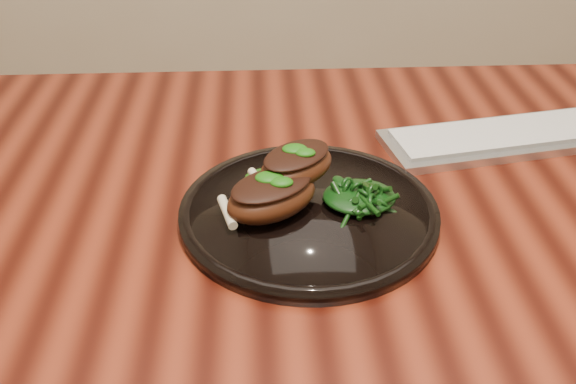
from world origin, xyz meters
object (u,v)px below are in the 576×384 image
object	(u,v)px
plate	(309,212)
greens_heap	(360,193)
lamb_chop_front	(271,195)
desk	(382,232)
keyboard	(512,136)

from	to	relation	value
plate	greens_heap	xyz separation A→B (m)	(0.06, 0.01, 0.02)
lamb_chop_front	greens_heap	distance (m)	0.11
plate	lamb_chop_front	distance (m)	0.06
plate	greens_heap	world-z (taller)	greens_heap
desk	plate	world-z (taller)	plate
desk	plate	bearing A→B (deg)	-144.48
keyboard	desk	bearing A→B (deg)	-153.00
desk	greens_heap	bearing A→B (deg)	-123.91
desk	greens_heap	xyz separation A→B (m)	(-0.05, -0.07, 0.12)
lamb_chop_front	greens_heap	size ratio (longest dim) A/B	1.56
lamb_chop_front	keyboard	distance (m)	0.41
desk	greens_heap	world-z (taller)	greens_heap
desk	keyboard	size ratio (longest dim) A/B	4.00
desk	lamb_chop_front	size ratio (longest dim) A/B	11.55
keyboard	greens_heap	bearing A→B (deg)	-145.02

